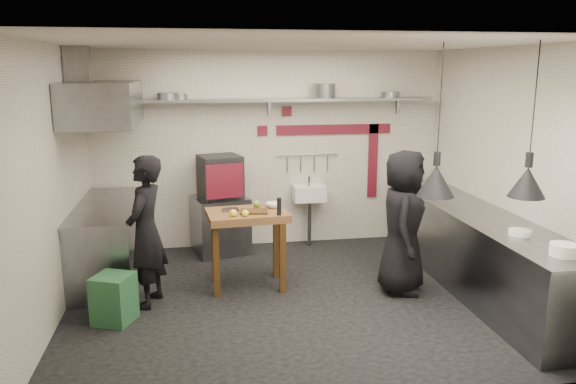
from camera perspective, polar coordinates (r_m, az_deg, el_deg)
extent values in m
plane|color=black|center=(6.47, 0.73, -10.75)|extent=(5.00, 5.00, 0.00)
plane|color=beige|center=(5.95, 0.81, 14.86)|extent=(5.00, 5.00, 0.00)
cube|color=beige|center=(8.10, -1.90, 4.31)|extent=(5.00, 0.04, 2.80)
cube|color=beige|center=(4.07, 6.09, -4.09)|extent=(5.00, 0.04, 2.80)
cube|color=beige|center=(6.13, -22.88, 0.65)|extent=(0.04, 4.20, 2.80)
cube|color=beige|center=(6.95, 21.51, 2.06)|extent=(0.04, 4.20, 2.80)
cube|color=maroon|center=(8.23, 4.71, 6.36)|extent=(1.70, 0.02, 0.14)
cube|color=maroon|center=(8.46, 8.60, 3.15)|extent=(0.14, 0.02, 1.10)
cube|color=maroon|center=(8.06, -0.13, 8.20)|extent=(0.14, 0.02, 0.14)
cube|color=maroon|center=(8.04, -2.61, 6.24)|extent=(0.14, 0.02, 0.14)
cube|color=slate|center=(7.85, -1.76, 9.33)|extent=(4.60, 0.34, 0.04)
cube|color=slate|center=(7.98, -15.69, 8.20)|extent=(0.04, 0.06, 0.24)
cube|color=slate|center=(8.01, -1.90, 8.67)|extent=(0.04, 0.06, 0.24)
cube|color=slate|center=(8.47, 11.08, 8.66)|extent=(0.04, 0.06, 0.24)
cylinder|color=slate|center=(7.78, -12.15, 9.51)|extent=(0.36, 0.36, 0.09)
cylinder|color=slate|center=(7.78, -10.98, 9.48)|extent=(0.26, 0.26, 0.07)
cylinder|color=slate|center=(7.99, 3.72, 10.22)|extent=(0.40, 0.40, 0.20)
cylinder|color=slate|center=(8.26, 10.32, 9.71)|extent=(0.30, 0.30, 0.08)
cube|color=slate|center=(7.95, -6.87, -3.32)|extent=(0.84, 0.80, 0.80)
cube|color=black|center=(7.80, -6.92, 1.58)|extent=(0.65, 0.62, 0.58)
cube|color=maroon|center=(7.46, -6.44, 1.10)|extent=(0.50, 0.16, 0.46)
cube|color=black|center=(7.45, -6.53, 1.08)|extent=(0.33, 0.10, 0.34)
cube|color=white|center=(8.13, 2.14, -0.11)|extent=(0.46, 0.34, 0.22)
cylinder|color=slate|center=(8.09, 2.15, 1.13)|extent=(0.03, 0.03, 0.14)
cylinder|color=slate|center=(8.20, 2.18, -3.17)|extent=(0.06, 0.06, 0.66)
cylinder|color=slate|center=(8.17, 1.98, 3.80)|extent=(0.90, 0.02, 0.02)
cube|color=slate|center=(7.00, 18.42, -5.66)|extent=(0.70, 3.80, 0.90)
cube|color=slate|center=(6.87, 18.69, -1.97)|extent=(0.76, 3.90, 0.03)
cylinder|color=white|center=(5.54, 26.23, -5.30)|extent=(0.27, 0.27, 0.11)
cylinder|color=white|center=(6.05, 22.49, -3.81)|extent=(0.28, 0.28, 0.05)
cube|color=slate|center=(7.29, -17.73, -4.88)|extent=(0.70, 1.90, 0.90)
cube|color=slate|center=(7.17, -17.98, -1.33)|extent=(0.76, 2.00, 0.03)
cube|color=slate|center=(6.99, -18.25, 8.56)|extent=(0.78, 1.60, 0.50)
cube|color=slate|center=(7.02, -20.54, 11.69)|extent=(0.28, 0.28, 0.50)
cube|color=#235631|center=(6.10, -17.27, -10.30)|extent=(0.48, 0.48, 0.50)
cube|color=#442A12|center=(6.49, -3.48, -2.00)|extent=(0.33, 0.25, 0.02)
cylinder|color=black|center=(6.35, -0.91, -1.49)|extent=(0.07, 0.07, 0.20)
sphere|color=#FAFF25|center=(6.34, -5.57, -2.14)|extent=(0.09, 0.09, 0.08)
sphere|color=#FAFF25|center=(6.33, -4.36, -2.15)|extent=(0.10, 0.10, 0.08)
sphere|color=olive|center=(6.67, -3.18, -1.25)|extent=(0.12, 0.12, 0.09)
cube|color=slate|center=(6.59, -5.86, -1.81)|extent=(0.20, 0.14, 0.03)
imported|color=white|center=(6.71, -1.48, -1.34)|extent=(0.20, 0.20, 0.06)
imported|color=black|center=(6.24, -14.24, -3.94)|extent=(0.56, 0.70, 1.66)
imported|color=black|center=(6.55, 11.60, -3.02)|extent=(0.78, 0.95, 1.66)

